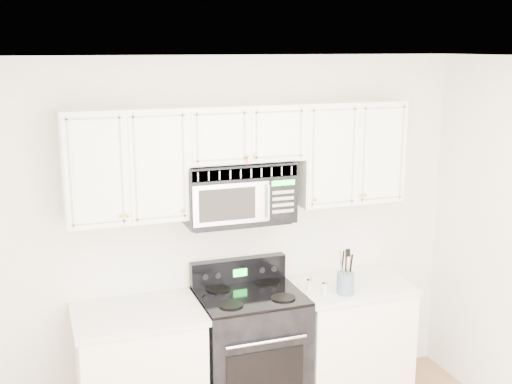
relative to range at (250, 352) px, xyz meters
name	(u,v)px	position (x,y,z in m)	size (l,w,h in m)	color
room	(344,328)	(0.00, -1.44, 0.82)	(3.51, 3.51, 2.61)	#9B7F57
base_cabinet_left	(140,378)	(-0.80, 0.00, -0.06)	(0.86, 0.65, 0.92)	white
base_cabinet_right	(348,343)	(0.80, 0.00, -0.06)	(0.86, 0.65, 0.92)	white
range	(250,352)	(0.00, 0.00, 0.00)	(0.73, 0.67, 1.11)	black
upper_cabinets	(242,152)	(0.00, 0.14, 1.45)	(2.44, 0.37, 0.75)	white
microwave	(238,192)	(-0.05, 0.11, 1.18)	(0.76, 0.43, 0.42)	black
utensil_crock	(345,282)	(0.66, -0.19, 0.52)	(0.13, 0.13, 0.34)	slate
shaker_salt	(309,284)	(0.45, -0.04, 0.48)	(0.04, 0.04, 0.09)	silver
shaker_pepper	(325,288)	(0.52, -0.15, 0.48)	(0.04, 0.04, 0.09)	silver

